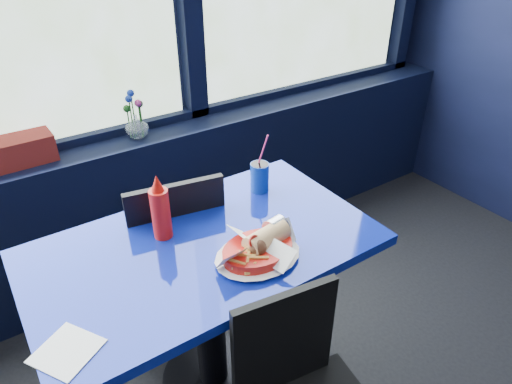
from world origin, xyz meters
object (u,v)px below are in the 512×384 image
Objects in this scene: chair_near_back at (167,250)px; near_table at (207,282)px; flower_vase at (136,124)px; ketchup_bottle at (160,210)px; soda_cup at (260,176)px; food_basket at (259,249)px.

near_table is at bearing 103.90° from chair_near_back.
ketchup_bottle is at bearing -105.42° from flower_vase.
chair_near_back is 0.51m from soda_cup.
food_basket is 1.20× the size of soda_cup.
chair_near_back is at bearing 69.35° from ketchup_bottle.
chair_near_back is at bearing 160.13° from soda_cup.
flower_vase is 1.03m from food_basket.
near_table is at bearing -50.53° from ketchup_bottle.
ketchup_bottle reaches higher than near_table.
ketchup_bottle is at bearing 79.64° from chair_near_back.
soda_cup is at bearing 8.19° from ketchup_bottle.
near_table is 0.33m from ketchup_bottle.
food_basket reaches higher than near_table.
flower_vase is at bearing 74.58° from ketchup_bottle.
chair_near_back is at bearing 121.14° from food_basket.
ketchup_bottle reaches higher than chair_near_back.
ketchup_bottle is at bearing 142.14° from food_basket.
near_table is 0.33m from chair_near_back.
ketchup_bottle is (-0.20, -0.74, -0.01)m from flower_vase.
food_basket is 0.37m from ketchup_bottle.
chair_near_back is 0.42m from ketchup_bottle.
ketchup_bottle is 0.47m from soda_cup.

